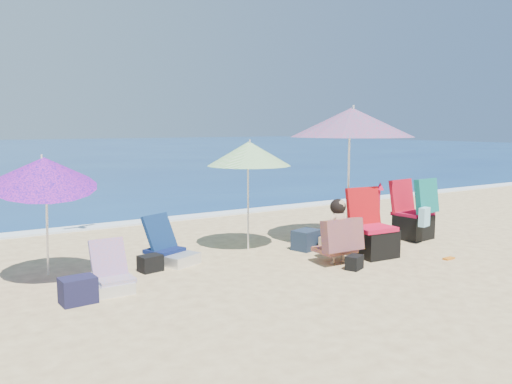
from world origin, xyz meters
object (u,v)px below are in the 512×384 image
umbrella_blue (44,172)px  furled_umbrella (378,213)px  chair_rainbow (112,278)px  person_center (339,233)px  camp_chair_right (414,217)px  umbrella_striped (249,154)px  umbrella_turquoise (352,122)px  camp_chair_left (373,236)px  chair_navy (171,251)px

umbrella_blue → furled_umbrella: size_ratio=1.58×
chair_rainbow → person_center: person_center is taller
furled_umbrella → umbrella_blue: bearing=169.0°
umbrella_blue → camp_chair_right: umbrella_blue is taller
umbrella_striped → furled_umbrella: size_ratio=1.61×
umbrella_turquoise → umbrella_blue: (-5.09, 0.42, -0.67)m
umbrella_blue → camp_chair_left: bearing=-14.9°
camp_chair_right → chair_navy: bearing=169.3°
chair_navy → chair_rainbow: bearing=-143.3°
umbrella_turquoise → umbrella_striped: size_ratio=1.41×
chair_navy → camp_chair_right: camp_chair_right is taller
umbrella_blue → camp_chair_left: umbrella_blue is taller
umbrella_turquoise → camp_chair_left: umbrella_turquoise is taller
furled_umbrella → camp_chair_right: 1.30m
furled_umbrella → chair_rainbow: bearing=177.2°
furled_umbrella → chair_navy: (-3.35, 1.13, -0.45)m
chair_navy → camp_chair_left: 3.29m
umbrella_turquoise → chair_rainbow: (-4.47, -0.36, -2.03)m
camp_chair_right → camp_chair_left: bearing=-161.9°
camp_chair_left → person_center: bearing=-175.7°
umbrella_turquoise → furled_umbrella: 1.66m
chair_navy → camp_chair_right: 4.70m
chair_rainbow → person_center: (3.40, -0.55, 0.32)m
camp_chair_left → camp_chair_right: bearing=18.1°
chair_navy → chair_rainbow: 1.52m
furled_umbrella → chair_rainbow: furled_umbrella is taller
umbrella_striped → camp_chair_right: (3.12, -0.93, -1.25)m
furled_umbrella → camp_chair_left: furled_umbrella is taller
furled_umbrella → camp_chair_left: 0.56m
chair_navy → umbrella_blue: bearing=-176.2°
umbrella_striped → umbrella_blue: 3.34m
umbrella_blue → chair_navy: (1.84, 0.12, -1.34)m
furled_umbrella → person_center: 1.23m
umbrella_striped → camp_chair_right: 3.49m
camp_chair_left → person_center: 0.81m
chair_navy → camp_chair_right: (4.61, -0.87, 0.23)m
chair_navy → chair_rainbow: size_ratio=1.43×
umbrella_striped → umbrella_turquoise: bearing=-19.1°
furled_umbrella → person_center: (-1.17, -0.33, -0.16)m
umbrella_turquoise → chair_navy: size_ratio=2.91×
umbrella_blue → furled_umbrella: 5.36m
person_center → camp_chair_left: bearing=4.3°
furled_umbrella → chair_navy: 3.57m
umbrella_blue → person_center: 4.36m
chair_navy → camp_chair_right: size_ratio=0.79×
umbrella_turquoise → chair_rainbow: umbrella_turquoise is taller
umbrella_turquoise → furled_umbrella: umbrella_turquoise is taller
furled_umbrella → chair_navy: bearing=161.3°
chair_rainbow → camp_chair_right: 5.84m
umbrella_turquoise → camp_chair_right: bearing=-13.3°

